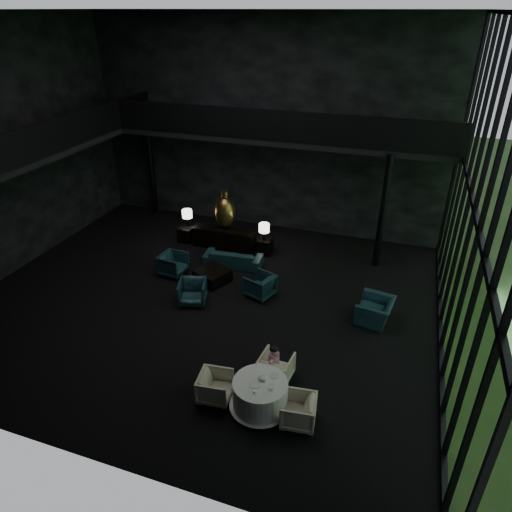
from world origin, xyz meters
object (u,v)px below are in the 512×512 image
(lounge_armchair_west, at_px, (173,263))
(lounge_armchair_east, at_px, (260,284))
(dining_chair_east, at_px, (298,410))
(child, at_px, (274,356))
(dining_chair_west, at_px, (215,386))
(dining_chair_north, at_px, (276,366))
(side_table_right, at_px, (264,246))
(table_lamp_right, at_px, (264,228))
(lounge_armchair_south, at_px, (192,290))
(window_armchair, at_px, (375,307))
(console, at_px, (224,238))
(coffee_table, at_px, (213,276))
(dining_table, at_px, (260,397))
(table_lamp_left, at_px, (187,214))
(bronze_urn, at_px, (225,212))
(side_table_left, at_px, (186,234))
(sofa, at_px, (233,255))

(lounge_armchair_west, xyz_separation_m, lounge_armchair_east, (3.21, -0.30, -0.02))
(dining_chair_east, relative_size, child, 1.31)
(dining_chair_east, bearing_deg, dining_chair_west, -98.98)
(dining_chair_north, bearing_deg, side_table_right, -64.25)
(lounge_armchair_west, distance_m, child, 6.01)
(table_lamp_right, xyz_separation_m, lounge_armchair_south, (-1.10, -3.72, -0.60))
(lounge_armchair_west, bearing_deg, window_armchair, -88.98)
(table_lamp_right, bearing_deg, lounge_armchair_west, -136.22)
(console, distance_m, dining_chair_north, 7.20)
(lounge_armchair_south, distance_m, coffee_table, 1.36)
(coffee_table, bearing_deg, dining_table, -55.48)
(table_lamp_left, bearing_deg, side_table_right, -3.33)
(table_lamp_right, distance_m, dining_chair_east, 7.87)
(dining_chair_east, bearing_deg, child, -147.55)
(dining_chair_north, distance_m, child, 0.35)
(lounge_armchair_east, height_order, coffee_table, lounge_armchair_east)
(child, bearing_deg, lounge_armchair_south, -35.70)
(lounge_armchair_south, xyz_separation_m, dining_chair_east, (4.21, -3.47, -0.07))
(lounge_armchair_south, xyz_separation_m, child, (3.33, -2.39, 0.29))
(lounge_armchair_south, bearing_deg, bronze_urn, 80.00)
(dining_chair_east, bearing_deg, table_lamp_right, -163.35)
(console, xyz_separation_m, table_lamp_right, (1.60, -0.01, 0.66))
(lounge_armchair_south, distance_m, dining_chair_east, 5.46)
(lounge_armchair_east, relative_size, child, 1.50)
(table_lamp_left, xyz_separation_m, window_armchair, (7.49, -3.13, -0.55))
(side_table_left, bearing_deg, bronze_urn, 7.11)
(side_table_right, xyz_separation_m, dining_chair_west, (1.12, -7.18, 0.07))
(table_lamp_right, distance_m, window_armchair, 5.20)
(table_lamp_left, bearing_deg, dining_chair_west, -59.60)
(lounge_armchair_west, height_order, lounge_armchair_south, lounge_armchair_west)
(dining_chair_west, bearing_deg, bronze_urn, 13.70)
(bronze_urn, distance_m, sofa, 1.90)
(table_lamp_left, height_order, lounge_armchair_west, table_lamp_left)
(table_lamp_left, height_order, dining_table, table_lamp_left)
(table_lamp_right, distance_m, lounge_armchair_east, 2.84)
(sofa, relative_size, child, 3.53)
(bronze_urn, xyz_separation_m, sofa, (0.83, -1.39, -0.99))
(lounge_armchair_east, bearing_deg, sofa, -115.76)
(lounge_armchair_east, distance_m, lounge_armchair_south, 2.11)
(console, relative_size, bronze_urn, 1.63)
(bronze_urn, bearing_deg, dining_table, -62.51)
(side_table_right, height_order, table_lamp_right, table_lamp_right)
(lounge_armchair_west, distance_m, dining_chair_west, 5.96)
(side_table_left, bearing_deg, console, -0.93)
(table_lamp_right, distance_m, dining_chair_north, 6.50)
(bronze_urn, distance_m, coffee_table, 2.93)
(side_table_right, xyz_separation_m, table_lamp_right, (0.00, -0.06, 0.75))
(console, xyz_separation_m, window_armchair, (5.89, -2.89, 0.11))
(bronze_urn, height_order, window_armchair, bronze_urn)
(table_lamp_left, xyz_separation_m, lounge_armchair_east, (3.93, -2.92, -0.62))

